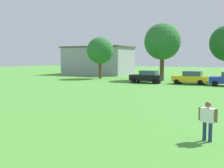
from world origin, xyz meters
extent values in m
plane|color=#4C9338|center=(0.00, 30.00, 0.00)|extent=(160.00, 160.00, 0.00)
cylinder|color=navy|center=(7.07, 12.88, 0.39)|extent=(0.15, 0.15, 0.78)
cylinder|color=navy|center=(7.30, 12.83, 0.39)|extent=(0.15, 0.15, 0.78)
cube|color=white|center=(7.19, 12.86, 1.06)|extent=(0.57, 0.40, 0.55)
cylinder|color=brown|center=(6.87, 12.93, 1.07)|extent=(0.11, 0.11, 0.52)
cylinder|color=brown|center=(7.50, 12.79, 1.07)|extent=(0.11, 0.11, 0.52)
sphere|color=brown|center=(7.19, 12.86, 1.47)|extent=(0.24, 0.24, 0.24)
cube|color=black|center=(-4.03, 36.48, 0.70)|extent=(4.30, 1.80, 0.76)
cube|color=#334756|center=(-3.68, 36.48, 1.38)|extent=(2.24, 1.58, 0.60)
cylinder|color=black|center=(-5.49, 35.58, 0.32)|extent=(0.64, 0.22, 0.64)
cylinder|color=black|center=(-5.49, 37.38, 0.32)|extent=(0.64, 0.22, 0.64)
cylinder|color=black|center=(-2.56, 35.58, 0.32)|extent=(0.64, 0.22, 0.64)
cylinder|color=black|center=(-2.56, 37.38, 0.32)|extent=(0.64, 0.22, 0.64)
cube|color=yellow|center=(1.54, 37.31, 0.70)|extent=(4.30, 1.80, 0.76)
cube|color=#334756|center=(1.88, 37.31, 1.38)|extent=(2.24, 1.58, 0.60)
cylinder|color=black|center=(0.08, 36.41, 0.32)|extent=(0.64, 0.22, 0.64)
cylinder|color=black|center=(0.08, 38.21, 0.32)|extent=(0.64, 0.22, 0.64)
cylinder|color=black|center=(3.00, 36.41, 0.32)|extent=(0.64, 0.22, 0.64)
cylinder|color=black|center=(3.00, 38.21, 0.32)|extent=(0.64, 0.22, 0.64)
cylinder|color=black|center=(4.70, 36.15, 0.32)|extent=(0.64, 0.22, 0.64)
cylinder|color=black|center=(4.70, 37.95, 0.32)|extent=(0.64, 0.22, 0.64)
cylinder|color=brown|center=(-13.60, 40.83, 1.37)|extent=(0.51, 0.51, 2.74)
sphere|color=#286B2D|center=(-13.60, 40.83, 4.58)|extent=(4.33, 4.33, 4.33)
cylinder|color=brown|center=(-3.76, 42.66, 1.75)|extent=(0.64, 0.64, 3.50)
sphere|color=#286B2D|center=(-3.76, 42.66, 5.84)|extent=(5.52, 5.52, 5.52)
cube|color=#9999A3|center=(-19.85, 50.94, 2.73)|extent=(13.02, 8.08, 5.47)
cube|color=#4C4742|center=(-19.85, 50.94, 5.59)|extent=(13.54, 8.41, 0.24)
camera|label=1|loc=(8.69, 1.66, 3.27)|focal=44.10mm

